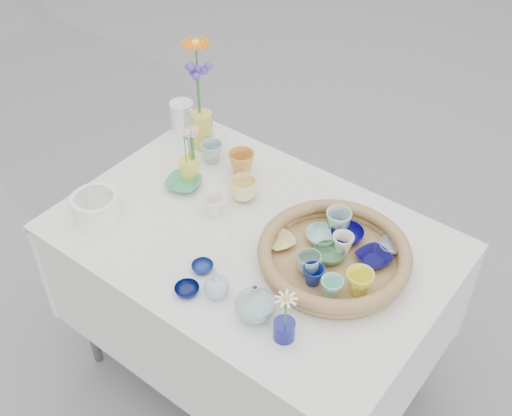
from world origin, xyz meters
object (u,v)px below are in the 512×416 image
Objects in this scene: bud_vase_seafoam at (255,301)px; tall_vase_yellow at (203,130)px; display_table at (253,371)px; wicker_tray at (334,256)px.

tall_vase_yellow is at bearing 141.05° from bud_vase_seafoam.
wicker_tray is at bearing 10.12° from display_table.
bud_vase_seafoam is at bearing -103.11° from wicker_tray.
wicker_tray is (0.28, 0.05, 0.80)m from display_table.
wicker_tray is at bearing -17.25° from tall_vase_yellow.
display_table is 0.89m from bud_vase_seafoam.
wicker_tray is at bearing 76.89° from bud_vase_seafoam.
wicker_tray is 3.93× the size of bud_vase_seafoam.
display_table is 2.66× the size of wicker_tray.
tall_vase_yellow reaches higher than wicker_tray.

